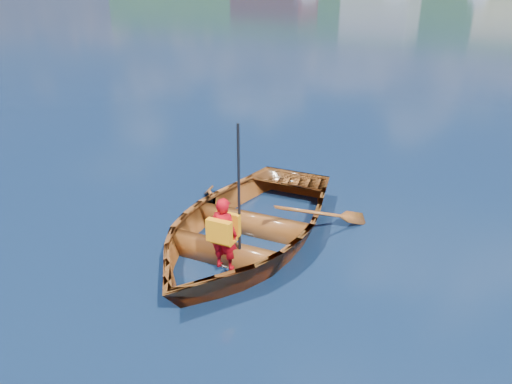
# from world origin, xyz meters

# --- Properties ---
(ground) EXTENTS (600.00, 600.00, 0.00)m
(ground) POSITION_xyz_m (0.00, 0.00, 0.00)
(ground) COLOR #0E2C44
(ground) RESTS_ON ground
(rowboat) EXTENTS (3.44, 4.53, 0.88)m
(rowboat) POSITION_xyz_m (0.28, -0.07, 0.29)
(rowboat) COLOR brown
(rowboat) RESTS_ON ground
(child_paddler) EXTENTS (0.39, 0.37, 1.95)m
(child_paddler) POSITION_xyz_m (0.52, -0.94, 0.63)
(child_paddler) COLOR #B80611
(child_paddler) RESTS_ON ground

